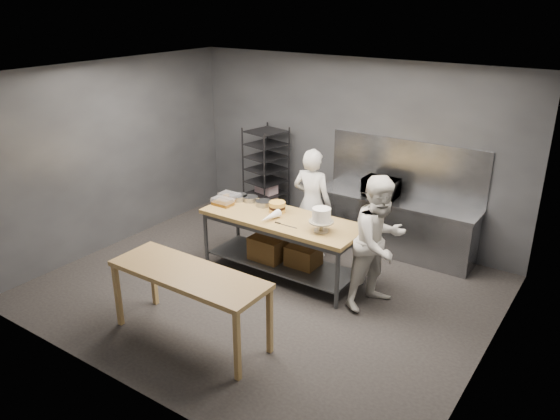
% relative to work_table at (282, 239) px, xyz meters
% --- Properties ---
extents(ground, '(6.00, 6.00, 0.00)m').
position_rel_work_table_xyz_m(ground, '(0.05, -0.53, -0.57)').
color(ground, black).
rests_on(ground, ground).
extents(back_wall, '(6.00, 0.04, 3.00)m').
position_rel_work_table_xyz_m(back_wall, '(0.05, 1.97, 0.93)').
color(back_wall, '#4C4F54').
rests_on(back_wall, ground).
extents(work_table, '(2.40, 0.90, 0.92)m').
position_rel_work_table_xyz_m(work_table, '(0.00, 0.00, 0.00)').
color(work_table, olive).
rests_on(work_table, ground).
extents(near_counter, '(2.00, 0.70, 0.90)m').
position_rel_work_table_xyz_m(near_counter, '(0.01, -1.97, 0.24)').
color(near_counter, olive).
rests_on(near_counter, ground).
extents(back_counter, '(2.60, 0.60, 0.90)m').
position_rel_work_table_xyz_m(back_counter, '(1.05, 1.65, -0.12)').
color(back_counter, slate).
rests_on(back_counter, ground).
extents(splashback_panel, '(2.60, 0.02, 0.90)m').
position_rel_work_table_xyz_m(splashback_panel, '(1.05, 1.95, 0.78)').
color(splashback_panel, slate).
rests_on(splashback_panel, back_counter).
extents(speed_rack, '(0.71, 0.75, 1.75)m').
position_rel_work_table_xyz_m(speed_rack, '(-1.42, 1.57, 0.28)').
color(speed_rack, black).
rests_on(speed_rack, ground).
extents(chef_behind, '(0.67, 0.47, 1.76)m').
position_rel_work_table_xyz_m(chef_behind, '(0.01, 0.82, 0.31)').
color(chef_behind, white).
rests_on(chef_behind, ground).
extents(chef_right, '(0.95, 1.06, 1.82)m').
position_rel_work_table_xyz_m(chef_right, '(1.51, 0.02, 0.34)').
color(chef_right, silver).
rests_on(chef_right, ground).
extents(microwave, '(0.54, 0.37, 0.30)m').
position_rel_work_table_xyz_m(microwave, '(0.77, 1.65, 0.48)').
color(microwave, black).
rests_on(microwave, back_counter).
extents(frosted_cake_stand, '(0.34, 0.34, 0.34)m').
position_rel_work_table_xyz_m(frosted_cake_stand, '(0.72, -0.13, 0.56)').
color(frosted_cake_stand, '#A59C84').
rests_on(frosted_cake_stand, work_table).
extents(layer_cake, '(0.24, 0.24, 0.16)m').
position_rel_work_table_xyz_m(layer_cake, '(-0.17, 0.12, 0.43)').
color(layer_cake, '#F3BE4D').
rests_on(layer_cake, work_table).
extents(cake_pans, '(0.75, 0.31, 0.07)m').
position_rel_work_table_xyz_m(cake_pans, '(-0.77, 0.23, 0.39)').
color(cake_pans, gray).
rests_on(cake_pans, work_table).
extents(piping_bag, '(0.15, 0.39, 0.12)m').
position_rel_work_table_xyz_m(piping_bag, '(-0.07, -0.20, 0.41)').
color(piping_bag, white).
rests_on(piping_bag, work_table).
extents(offset_spatula, '(0.36, 0.02, 0.02)m').
position_rel_work_table_xyz_m(offset_spatula, '(0.16, -0.22, 0.35)').
color(offset_spatula, slate).
rests_on(offset_spatula, work_table).
extents(pastry_clamshells, '(0.36, 0.44, 0.11)m').
position_rel_work_table_xyz_m(pastry_clamshells, '(-1.05, 0.01, 0.40)').
color(pastry_clamshells, '#8D5B1C').
rests_on(pastry_clamshells, work_table).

